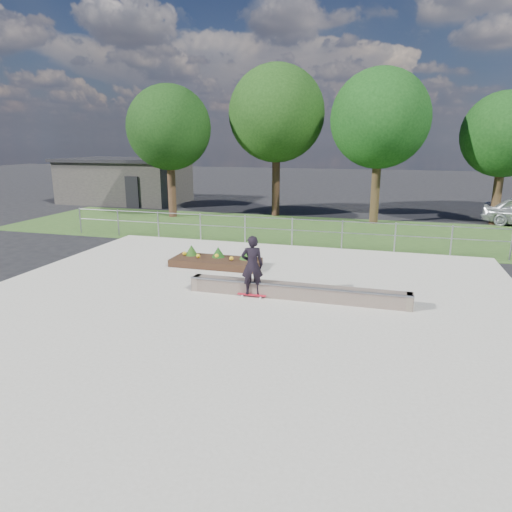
# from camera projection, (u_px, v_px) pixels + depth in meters

# --- Properties ---
(ground) EXTENTS (120.00, 120.00, 0.00)m
(ground) POSITION_uv_depth(u_px,v_px,m) (232.00, 311.00, 11.61)
(ground) COLOR black
(ground) RESTS_ON ground
(grass_verge) EXTENTS (30.00, 8.00, 0.02)m
(grass_verge) POSITION_uv_depth(u_px,v_px,m) (307.00, 231.00, 21.85)
(grass_verge) COLOR #2E4C1E
(grass_verge) RESTS_ON ground
(concrete_slab) EXTENTS (15.00, 15.00, 0.06)m
(concrete_slab) POSITION_uv_depth(u_px,v_px,m) (232.00, 310.00, 11.60)
(concrete_slab) COLOR #AFAA9B
(concrete_slab) RESTS_ON ground
(fence) EXTENTS (20.06, 0.06, 1.20)m
(fence) POSITION_uv_depth(u_px,v_px,m) (292.00, 228.00, 18.40)
(fence) COLOR gray
(fence) RESTS_ON ground
(building) EXTENTS (8.40, 5.40, 3.00)m
(building) POSITION_uv_depth(u_px,v_px,m) (126.00, 180.00, 31.74)
(building) COLOR #2F2D2A
(building) RESTS_ON ground
(tree_far_left) EXTENTS (4.55, 4.55, 7.15)m
(tree_far_left) POSITION_uv_depth(u_px,v_px,m) (169.00, 128.00, 24.65)
(tree_far_left) COLOR #372016
(tree_far_left) RESTS_ON ground
(tree_mid_left) EXTENTS (5.25, 5.25, 8.25)m
(tree_mid_left) POSITION_uv_depth(u_px,v_px,m) (277.00, 114.00, 24.86)
(tree_mid_left) COLOR black
(tree_mid_left) RESTS_ON ground
(tree_mid_right) EXTENTS (4.90, 4.90, 7.70)m
(tree_mid_right) POSITION_uv_depth(u_px,v_px,m) (380.00, 119.00, 22.55)
(tree_mid_right) COLOR #342514
(tree_mid_right) RESTS_ON ground
(tree_far_right) EXTENTS (4.20, 4.20, 6.60)m
(tree_far_right) POSITION_uv_depth(u_px,v_px,m) (505.00, 135.00, 22.53)
(tree_far_right) COLOR #322214
(tree_far_right) RESTS_ON ground
(grind_ledge) EXTENTS (6.00, 0.44, 0.43)m
(grind_ledge) POSITION_uv_depth(u_px,v_px,m) (297.00, 291.00, 12.31)
(grind_ledge) COLOR brown
(grind_ledge) RESTS_ON concrete_slab
(planter_bed) EXTENTS (3.00, 1.20, 0.61)m
(planter_bed) POSITION_uv_depth(u_px,v_px,m) (216.00, 260.00, 15.57)
(planter_bed) COLOR black
(planter_bed) RESTS_ON concrete_slab
(skateboarder) EXTENTS (0.80, 0.56, 1.71)m
(skateboarder) POSITION_uv_depth(u_px,v_px,m) (252.00, 265.00, 12.29)
(skateboarder) COLOR silver
(skateboarder) RESTS_ON concrete_slab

